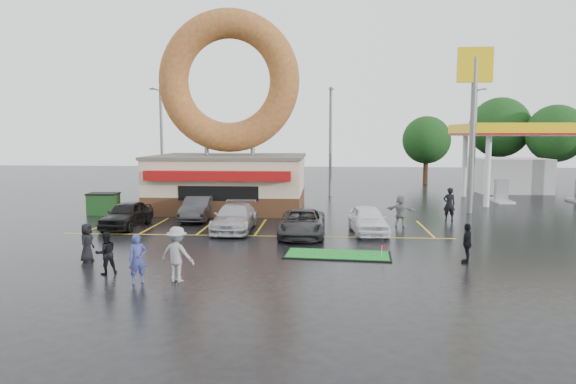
# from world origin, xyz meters

# --- Properties ---
(ground) EXTENTS (120.00, 120.00, 0.00)m
(ground) POSITION_xyz_m (0.00, 0.00, 0.00)
(ground) COLOR black
(ground) RESTS_ON ground
(donut_shop) EXTENTS (10.20, 8.70, 13.50)m
(donut_shop) POSITION_xyz_m (-3.00, 12.97, 4.46)
(donut_shop) COLOR #472B19
(donut_shop) RESTS_ON ground
(gas_station) EXTENTS (12.30, 13.65, 5.90)m
(gas_station) POSITION_xyz_m (20.00, 20.94, 3.70)
(gas_station) COLOR silver
(gas_station) RESTS_ON ground
(shell_sign) EXTENTS (2.20, 0.36, 10.60)m
(shell_sign) POSITION_xyz_m (13.00, 12.00, 7.38)
(shell_sign) COLOR slate
(shell_sign) RESTS_ON ground
(streetlight_left) EXTENTS (0.40, 2.21, 9.00)m
(streetlight_left) POSITION_xyz_m (-10.00, 19.92, 4.78)
(streetlight_left) COLOR slate
(streetlight_left) RESTS_ON ground
(streetlight_mid) EXTENTS (0.40, 2.21, 9.00)m
(streetlight_mid) POSITION_xyz_m (4.00, 20.92, 4.78)
(streetlight_mid) COLOR slate
(streetlight_mid) RESTS_ON ground
(streetlight_right) EXTENTS (0.40, 2.21, 9.00)m
(streetlight_right) POSITION_xyz_m (16.00, 21.92, 4.78)
(streetlight_right) COLOR slate
(streetlight_right) RESTS_ON ground
(tree_far_a) EXTENTS (5.60, 5.60, 8.00)m
(tree_far_a) POSITION_xyz_m (26.00, 30.00, 5.18)
(tree_far_a) COLOR #332114
(tree_far_a) RESTS_ON ground
(tree_far_c) EXTENTS (6.30, 6.30, 9.00)m
(tree_far_c) POSITION_xyz_m (22.00, 34.00, 5.84)
(tree_far_c) COLOR #332114
(tree_far_c) RESTS_ON ground
(tree_far_d) EXTENTS (4.90, 4.90, 7.00)m
(tree_far_d) POSITION_xyz_m (14.00, 32.00, 4.53)
(tree_far_d) COLOR #332114
(tree_far_d) RESTS_ON ground
(car_black) EXTENTS (1.89, 4.36, 1.46)m
(car_black) POSITION_xyz_m (-7.31, 5.20, 0.73)
(car_black) COLOR black
(car_black) RESTS_ON ground
(car_dgrey) EXTENTS (1.64, 4.33, 1.41)m
(car_dgrey) POSITION_xyz_m (-4.03, 8.00, 0.71)
(car_dgrey) COLOR #2A2A2C
(car_dgrey) RESTS_ON ground
(car_silver) EXTENTS (2.03, 4.95, 1.43)m
(car_silver) POSITION_xyz_m (-1.25, 4.76, 0.72)
(car_silver) COLOR #AAAAAF
(car_silver) RESTS_ON ground
(car_grey) EXTENTS (2.30, 4.88, 1.35)m
(car_grey) POSITION_xyz_m (2.41, 3.50, 0.67)
(car_grey) COLOR #2A2B2D
(car_grey) RESTS_ON ground
(car_white) EXTENTS (2.07, 4.37, 1.44)m
(car_white) POSITION_xyz_m (5.78, 4.45, 0.72)
(car_white) COLOR white
(car_white) RESTS_ON ground
(person_blue) EXTENTS (0.74, 0.67, 1.70)m
(person_blue) POSITION_xyz_m (-2.89, -5.09, 0.85)
(person_blue) COLOR navy
(person_blue) RESTS_ON ground
(person_blackjkt) EXTENTS (0.97, 0.93, 1.57)m
(person_blackjkt) POSITION_xyz_m (-4.46, -4.05, 0.78)
(person_blackjkt) COLOR black
(person_blackjkt) RESTS_ON ground
(person_hoodie) EXTENTS (1.38, 0.99, 1.94)m
(person_hoodie) POSITION_xyz_m (-1.58, -4.83, 0.97)
(person_hoodie) COLOR gray
(person_hoodie) RESTS_ON ground
(person_bystander) EXTENTS (0.52, 0.78, 1.56)m
(person_bystander) POSITION_xyz_m (-6.00, -2.33, 0.78)
(person_bystander) COLOR black
(person_bystander) RESTS_ON ground
(person_cameraman) EXTENTS (0.67, 1.01, 1.59)m
(person_cameraman) POSITION_xyz_m (9.20, -1.44, 0.80)
(person_cameraman) COLOR black
(person_cameraman) RESTS_ON ground
(person_walker_near) EXTENTS (1.72, 1.10, 1.77)m
(person_walker_near) POSITION_xyz_m (7.75, 6.63, 0.89)
(person_walker_near) COLOR gray
(person_walker_near) RESTS_ON ground
(person_walker_far) EXTENTS (0.74, 0.51, 1.98)m
(person_walker_far) POSITION_xyz_m (10.92, 8.81, 0.99)
(person_walker_far) COLOR black
(person_walker_far) RESTS_ON ground
(dumpster) EXTENTS (1.88, 1.32, 1.30)m
(dumpster) POSITION_xyz_m (-10.61, 9.71, 0.65)
(dumpster) COLOR #1B451A
(dumpster) RESTS_ON ground
(putting_green) EXTENTS (4.63, 2.30, 0.56)m
(putting_green) POSITION_xyz_m (4.09, -0.56, 0.04)
(putting_green) COLOR black
(putting_green) RESTS_ON ground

